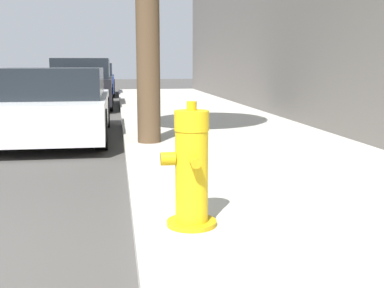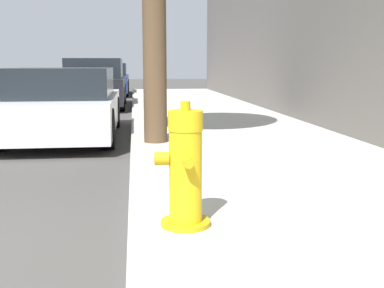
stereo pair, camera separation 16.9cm
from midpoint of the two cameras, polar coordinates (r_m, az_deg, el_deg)
name	(u,v)px [view 2 (the right image)]	position (r m, az deg, el deg)	size (l,w,h in m)	color
sidewalk_slab	(381,243)	(3.74, 22.68, -10.73)	(3.55, 40.00, 0.14)	#B7B2A8
fire_hydrant	(185,170)	(3.49, 0.56, -3.13)	(0.41, 0.41, 0.92)	#C39C11
parked_car_near	(63,104)	(8.87, -14.47, 4.63)	(1.88, 4.27, 1.25)	silver
parked_car_mid	(96,84)	(14.98, -11.00, 6.98)	(1.76, 4.20, 1.48)	black
parked_car_far	(107,80)	(20.88, -9.81, 7.52)	(1.81, 4.36, 1.35)	navy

